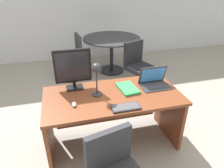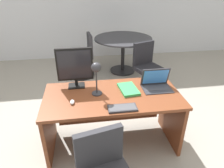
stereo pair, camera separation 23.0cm
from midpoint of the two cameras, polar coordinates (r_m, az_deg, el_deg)
The scene contains 12 objects.
ground at distance 4.03m, azimuth -1.35°, elevation -1.31°, with size 12.00×12.00×0.00m, color gray.
back_wall at distance 5.44m, azimuth -4.18°, elevation 21.86°, with size 10.00×0.10×2.80m, color silver.
desk at distance 2.54m, azimuth 2.58°, elevation -6.78°, with size 1.58×0.79×0.75m.
monitor at distance 2.46m, azimuth -7.70°, elevation 5.01°, with size 0.43×0.16×0.49m.
laptop at distance 2.58m, azimuth 14.66°, elevation 0.53°, with size 0.35×0.26×0.24m.
keyboard at distance 2.14m, azimuth 6.03°, elevation -6.76°, with size 0.30×0.14×0.02m.
mouse at distance 2.23m, azimuth -8.12°, elevation -5.09°, with size 0.05×0.08×0.04m.
desk_lamp at distance 2.23m, azimuth -1.48°, elevation 3.36°, with size 0.12×0.14×0.40m.
book at distance 2.48m, azimuth 7.24°, elevation -1.50°, with size 0.23×0.34×0.03m.
meeting_table at distance 4.58m, azimuth 4.55°, elevation 10.40°, with size 1.25×1.25×0.79m.
meeting_chair_near at distance 4.00m, azimuth 11.39°, elevation 3.60°, with size 0.59×0.61×0.88m.
meeting_chair_far at distance 4.47m, azimuth -6.49°, elevation 6.67°, with size 0.56×0.56×0.92m.
Camera 2 is at (-0.30, -2.02, 1.97)m, focal length 32.83 mm.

